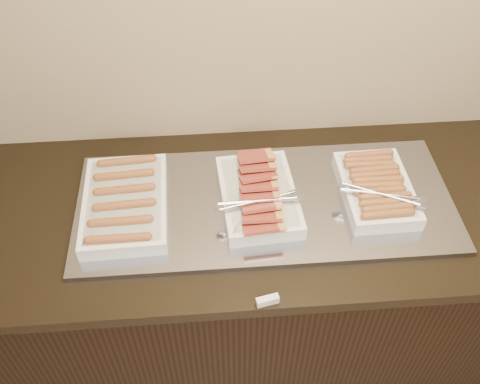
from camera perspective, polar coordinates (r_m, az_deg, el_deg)
name	(u,v)px	position (r m, az deg, el deg)	size (l,w,h in m)	color
counter	(255,284)	(2.08, 1.62, -9.75)	(2.06, 0.76, 0.90)	black
warming_tray	(265,203)	(1.72, 2.67, -1.22)	(1.20, 0.50, 0.02)	#9699A4
dish_left	(125,203)	(1.70, -12.15, -1.16)	(0.27, 0.39, 0.07)	silver
dish_center	(258,195)	(1.68, 1.98, -0.37)	(0.27, 0.38, 0.09)	silver
dish_right	(377,188)	(1.75, 14.37, 0.37)	(0.27, 0.32, 0.08)	silver
label_holder	(267,301)	(1.50, 2.94, -11.49)	(0.06, 0.02, 0.03)	silver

